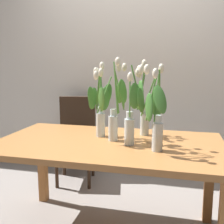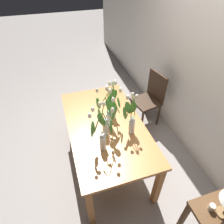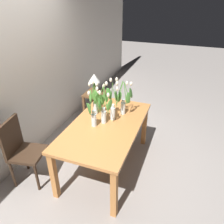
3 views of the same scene
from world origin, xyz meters
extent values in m
cube|color=silver|center=(0.00, 1.30, 1.35)|extent=(9.00, 0.10, 2.70)
cube|color=#B7753D|center=(0.00, 0.00, 0.72)|extent=(1.60, 0.90, 0.04)
cube|color=#B7753D|center=(-0.74, 0.39, 0.35)|extent=(0.07, 0.07, 0.70)
cube|color=#B7753D|center=(0.74, 0.39, 0.35)|extent=(0.07, 0.07, 0.70)
cylinder|color=silver|center=(0.35, -0.13, 0.83)|extent=(0.07, 0.07, 0.18)
cylinder|color=silver|center=(0.35, -0.13, 0.94)|extent=(0.04, 0.04, 0.05)
cylinder|color=silver|center=(0.35, -0.13, 0.80)|extent=(0.06, 0.06, 0.11)
cylinder|color=#478433|center=(0.29, -0.10, 1.09)|extent=(0.11, 0.06, 0.29)
ellipsoid|color=#F2E5C6|center=(0.24, -0.07, 1.25)|extent=(0.04, 0.04, 0.06)
ellipsoid|color=#427F33|center=(0.24, -0.11, 1.06)|extent=(0.06, 0.11, 0.18)
cylinder|color=#478433|center=(0.35, -0.19, 1.08)|extent=(0.02, 0.10, 0.28)
ellipsoid|color=#F2E5C6|center=(0.34, -0.24, 1.23)|extent=(0.04, 0.04, 0.06)
ellipsoid|color=#427F33|center=(0.37, -0.23, 1.08)|extent=(0.11, 0.05, 0.18)
cylinder|color=#478433|center=(0.36, -0.07, 1.10)|extent=(0.01, 0.10, 0.30)
ellipsoid|color=#F2E5C6|center=(0.36, -0.02, 1.26)|extent=(0.04, 0.04, 0.06)
ellipsoid|color=#427F33|center=(0.33, -0.03, 1.02)|extent=(0.10, 0.03, 0.18)
cylinder|color=#478433|center=(0.32, -0.16, 1.10)|extent=(0.07, 0.07, 0.30)
ellipsoid|color=#F2E5C6|center=(0.29, -0.19, 1.25)|extent=(0.04, 0.04, 0.06)
ellipsoid|color=#427F33|center=(0.31, -0.21, 1.03)|extent=(0.07, 0.07, 0.17)
cylinder|color=silver|center=(0.23, 0.25, 0.83)|extent=(0.07, 0.07, 0.18)
cylinder|color=silver|center=(0.23, 0.25, 0.94)|extent=(0.04, 0.04, 0.05)
cylinder|color=silver|center=(0.23, 0.25, 0.80)|extent=(0.06, 0.06, 0.11)
cylinder|color=#478433|center=(0.20, 0.25, 1.09)|extent=(0.05, 0.01, 0.30)
ellipsoid|color=#F2E5C6|center=(0.18, 0.25, 1.25)|extent=(0.04, 0.04, 0.06)
ellipsoid|color=#4C8E38|center=(0.15, 0.22, 1.06)|extent=(0.04, 0.12, 0.18)
cylinder|color=#478433|center=(0.20, 0.28, 1.07)|extent=(0.05, 0.05, 0.26)
ellipsoid|color=#F2E5C6|center=(0.17, 0.30, 1.21)|extent=(0.04, 0.04, 0.06)
ellipsoid|color=#4C8E38|center=(0.15, 0.29, 1.05)|extent=(0.10, 0.07, 0.18)
cylinder|color=#478433|center=(0.20, 0.22, 1.08)|extent=(0.05, 0.05, 0.28)
ellipsoid|color=#F2E5C6|center=(0.17, 0.20, 1.22)|extent=(0.04, 0.04, 0.06)
ellipsoid|color=#4C8E38|center=(0.19, 0.17, 1.03)|extent=(0.08, 0.09, 0.18)
cylinder|color=silver|center=(-0.09, 0.13, 0.83)|extent=(0.07, 0.07, 0.18)
cylinder|color=silver|center=(-0.09, 0.13, 0.94)|extent=(0.04, 0.04, 0.05)
cylinder|color=silver|center=(-0.09, 0.13, 0.80)|extent=(0.06, 0.06, 0.11)
cylinder|color=#478433|center=(-0.08, 0.10, 1.10)|extent=(0.03, 0.05, 0.33)
ellipsoid|color=#F2E5C6|center=(-0.07, 0.08, 1.27)|extent=(0.04, 0.04, 0.06)
ellipsoid|color=#427F33|center=(-0.03, 0.08, 1.06)|extent=(0.10, 0.08, 0.18)
cylinder|color=#478433|center=(-0.11, 0.15, 1.08)|extent=(0.04, 0.04, 0.28)
ellipsoid|color=#F2E5C6|center=(-0.13, 0.16, 1.22)|extent=(0.04, 0.04, 0.06)
ellipsoid|color=#427F33|center=(-0.16, 0.16, 1.03)|extent=(0.08, 0.11, 0.18)
cylinder|color=#478433|center=(-0.12, 0.15, 1.08)|extent=(0.05, 0.04, 0.29)
ellipsoid|color=#F2E5C6|center=(-0.14, 0.16, 1.23)|extent=(0.04, 0.04, 0.06)
ellipsoid|color=#427F33|center=(-0.17, 0.15, 1.03)|extent=(0.08, 0.07, 0.18)
cylinder|color=#478433|center=(-0.08, 0.08, 1.08)|extent=(0.03, 0.08, 0.28)
ellipsoid|color=#F2E5C6|center=(-0.07, 0.05, 1.22)|extent=(0.04, 0.04, 0.06)
ellipsoid|color=#427F33|center=(-0.04, 0.05, 1.04)|extent=(0.08, 0.07, 0.18)
cylinder|color=silver|center=(0.03, 0.04, 0.83)|extent=(0.07, 0.07, 0.18)
cylinder|color=silver|center=(0.03, 0.04, 0.94)|extent=(0.04, 0.04, 0.05)
cylinder|color=silver|center=(0.03, 0.04, 0.80)|extent=(0.06, 0.06, 0.11)
cylinder|color=#56933D|center=(-0.02, -0.02, 1.07)|extent=(0.09, 0.10, 0.25)
ellipsoid|color=#F2E5C6|center=(-0.07, -0.07, 1.21)|extent=(0.04, 0.04, 0.06)
ellipsoid|color=#4C8E38|center=(-0.03, -0.07, 1.06)|extent=(0.08, 0.10, 0.18)
cylinder|color=#56933D|center=(0.05, 0.02, 1.12)|extent=(0.04, 0.03, 0.36)
ellipsoid|color=#F2E5C6|center=(0.07, 0.01, 1.30)|extent=(0.04, 0.04, 0.06)
ellipsoid|color=#4C8E38|center=(0.10, 0.02, 1.10)|extent=(0.08, 0.10, 0.18)
cylinder|color=#56933D|center=(0.06, 0.10, 1.10)|extent=(0.06, 0.11, 0.31)
ellipsoid|color=#F2E5C6|center=(0.08, 0.15, 1.26)|extent=(0.04, 0.04, 0.06)
ellipsoid|color=#4C8E38|center=(0.05, 0.15, 1.08)|extent=(0.09, 0.09, 0.18)
cylinder|color=#56933D|center=(0.05, 0.04, 1.10)|extent=(0.04, 0.02, 0.32)
ellipsoid|color=#F2E5C6|center=(0.07, 0.05, 1.26)|extent=(0.04, 0.04, 0.06)
ellipsoid|color=#4C8E38|center=(0.08, 0.08, 1.05)|extent=(0.05, 0.11, 0.18)
cylinder|color=silver|center=(0.16, -0.04, 0.83)|extent=(0.07, 0.07, 0.18)
cylinder|color=silver|center=(0.16, -0.04, 0.94)|extent=(0.04, 0.04, 0.05)
cylinder|color=silver|center=(0.16, -0.04, 0.80)|extent=(0.06, 0.06, 0.11)
cylinder|color=#478433|center=(0.20, -0.01, 1.11)|extent=(0.08, 0.06, 0.33)
ellipsoid|color=#F2E5C6|center=(0.24, 0.02, 1.28)|extent=(0.04, 0.04, 0.06)
ellipsoid|color=#427F33|center=(0.22, 0.04, 1.09)|extent=(0.07, 0.11, 0.18)
cylinder|color=#478433|center=(0.17, -0.08, 1.07)|extent=(0.02, 0.06, 0.26)
ellipsoid|color=#F2E5C6|center=(0.17, -0.10, 1.20)|extent=(0.04, 0.04, 0.06)
ellipsoid|color=#427F33|center=(0.20, -0.11, 1.08)|extent=(0.08, 0.05, 0.17)
cube|color=#382619|center=(-0.60, 0.87, 0.45)|extent=(0.47, 0.47, 0.04)
cylinder|color=#382619|center=(-0.40, 0.73, 0.21)|extent=(0.04, 0.04, 0.43)
cylinder|color=#382619|center=(-0.73, 0.67, 0.21)|extent=(0.04, 0.04, 0.43)
cylinder|color=#382619|center=(-0.47, 1.07, 0.21)|extent=(0.04, 0.04, 0.43)
cylinder|color=#382619|center=(-0.80, 1.00, 0.21)|extent=(0.04, 0.04, 0.43)
cube|color=#382619|center=(-0.63, 1.04, 0.70)|extent=(0.40, 0.11, 0.46)
camera|label=1|loc=(0.47, -1.79, 1.27)|focal=43.34mm
camera|label=2|loc=(1.65, -0.44, 2.38)|focal=30.95mm
camera|label=3|loc=(-2.31, -0.95, 2.32)|focal=34.97mm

